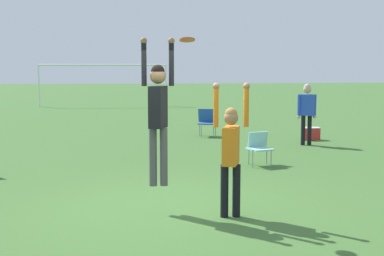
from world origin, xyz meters
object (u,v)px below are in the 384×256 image
(person_defending, at_px, (231,147))
(camping_chair_2, at_px, (207,120))
(camping_chair_0, at_px, (259,146))
(cooler_box, at_px, (311,134))
(person_jumping, at_px, (158,107))
(frisbee, at_px, (187,40))
(person_spectator_near, at_px, (307,108))

(person_defending, xyz_separation_m, camping_chair_2, (0.82, 9.27, -0.55))
(camping_chair_0, bearing_deg, cooler_box, -141.29)
(person_jumping, bearing_deg, cooler_box, -13.04)
(person_jumping, relative_size, camping_chair_0, 3.00)
(frisbee, distance_m, person_spectator_near, 8.29)
(person_defending, bearing_deg, cooler_box, 174.03)
(person_jumping, distance_m, person_spectator_near, 8.04)
(frisbee, height_order, cooler_box, frisbee)
(person_spectator_near, distance_m, cooler_box, 1.42)
(person_spectator_near, bearing_deg, frisbee, -90.03)
(person_defending, height_order, camping_chair_2, person_defending)
(camping_chair_2, relative_size, cooler_box, 1.69)
(camping_chair_2, distance_m, person_spectator_near, 3.46)
(person_defending, bearing_deg, camping_chair_2, -165.34)
(person_jumping, bearing_deg, frisbee, -113.54)
(camping_chair_2, bearing_deg, camping_chair_0, 114.30)
(frisbee, distance_m, cooler_box, 9.57)
(frisbee, distance_m, camping_chair_0, 5.08)
(person_jumping, bearing_deg, camping_chair_2, 7.75)
(person_defending, xyz_separation_m, cooler_box, (3.88, 8.06, -0.87))
(person_jumping, bearing_deg, camping_chair_0, -13.38)
(camping_chair_2, bearing_deg, person_spectator_near, 157.54)
(person_defending, bearing_deg, camping_chair_0, -178.66)
(cooler_box, bearing_deg, person_spectator_near, -114.97)
(person_defending, relative_size, camping_chair_0, 2.67)
(person_jumping, height_order, camping_chair_2, person_jumping)
(frisbee, bearing_deg, person_defending, 0.62)
(cooler_box, bearing_deg, frisbee, -119.33)
(cooler_box, bearing_deg, person_jumping, -122.78)
(person_defending, height_order, cooler_box, person_defending)
(person_jumping, relative_size, camping_chair_2, 2.59)
(person_jumping, height_order, person_defending, person_jumping)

